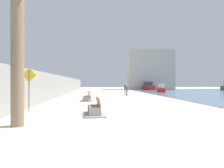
% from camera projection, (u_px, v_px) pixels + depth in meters
% --- Properties ---
extents(ground_plane, '(120.00, 120.00, 0.00)m').
position_uv_depth(ground_plane, '(116.00, 96.00, 26.81)').
color(ground_plane, beige).
extents(seawall, '(0.80, 64.00, 2.68)m').
position_uv_depth(seawall, '(58.00, 86.00, 26.24)').
color(seawall, gray).
rests_on(seawall, ground).
extents(bench_near, '(1.28, 2.19, 0.98)m').
position_uv_depth(bench_near, '(94.00, 111.00, 10.90)').
color(bench_near, gray).
rests_on(bench_near, ground).
extents(bench_far, '(1.26, 2.18, 0.98)m').
position_uv_depth(bench_far, '(87.00, 99.00, 19.60)').
color(bench_far, gray).
rests_on(bench_far, ground).
extents(person_walking, '(0.30, 0.49, 1.54)m').
position_uv_depth(person_walking, '(127.00, 89.00, 27.00)').
color(person_walking, teal).
rests_on(person_walking, ground).
extents(person_standing, '(0.23, 0.53, 1.71)m').
position_uv_depth(person_standing, '(125.00, 88.00, 29.57)').
color(person_standing, '#B22D33').
rests_on(person_standing, ground).
extents(boat_far_right, '(2.98, 4.82, 1.58)m').
position_uv_depth(boat_far_right, '(161.00, 89.00, 39.48)').
color(boat_far_right, red).
rests_on(boat_far_right, water_bay).
extents(boat_mid_bay, '(2.61, 7.01, 2.01)m').
position_uv_depth(boat_mid_bay, '(147.00, 87.00, 51.38)').
color(boat_mid_bay, red).
rests_on(boat_mid_bay, water_bay).
extents(pedestrian_sign, '(0.85, 0.08, 2.60)m').
position_uv_depth(pedestrian_sign, '(29.00, 85.00, 11.98)').
color(pedestrian_sign, slate).
rests_on(pedestrian_sign, ground).
extents(harbor_building, '(12.00, 6.00, 10.58)m').
position_uv_depth(harbor_building, '(150.00, 70.00, 55.61)').
color(harbor_building, '#ADAAA3').
rests_on(harbor_building, ground).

